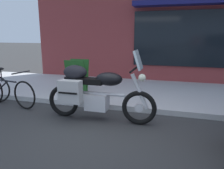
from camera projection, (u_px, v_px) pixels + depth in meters
ground_plane at (95, 135)px, 3.70m from camera, size 80.00×80.00×0.00m
touring_motorcycle at (93, 91)px, 4.25m from camera, size 2.24×0.68×1.41m
parked_bicycle at (8, 91)px, 5.18m from camera, size 1.72×0.50×0.92m
sandwich_board_sign at (77, 76)px, 5.95m from camera, size 0.55×0.41×0.90m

